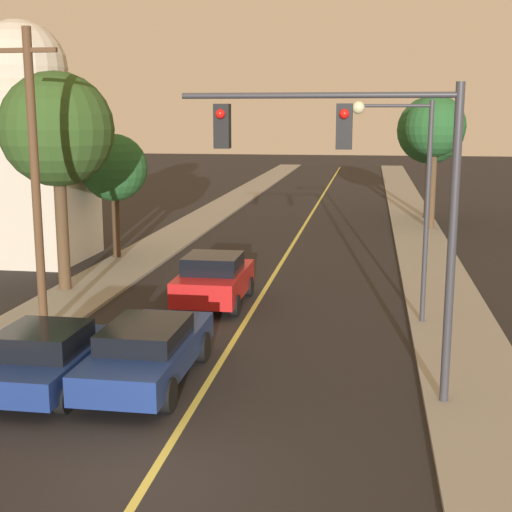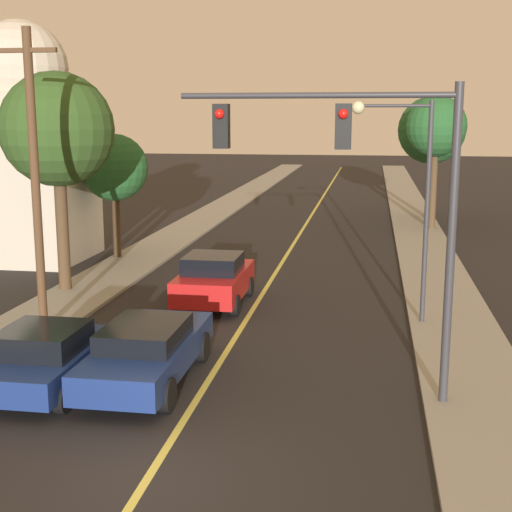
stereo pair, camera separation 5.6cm
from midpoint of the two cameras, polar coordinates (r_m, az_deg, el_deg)
ground_plane at (r=12.55m, az=-8.85°, el=-17.50°), size 200.00×200.00×0.00m
road_surface at (r=46.96m, az=4.70°, el=3.83°), size 9.55×80.00×0.01m
sidewalk_left at (r=47.79m, az=-2.54°, el=4.05°), size 2.50×80.00×0.12m
sidewalk_right at (r=46.89m, az=12.08°, el=3.68°), size 2.50×80.00×0.12m
car_near_lane_front at (r=16.46m, az=-8.71°, el=-7.46°), size 2.01×5.04×1.44m
car_near_lane_second at (r=22.89m, az=-3.45°, el=-1.86°), size 2.07×4.02×1.65m
car_outer_lane_front at (r=16.58m, az=-16.48°, el=-7.76°), size 2.04×3.99×1.45m
traffic_signal_mast at (r=14.56m, az=8.58°, el=6.38°), size 5.61×0.42×6.52m
streetlamp_right at (r=20.56m, az=11.92°, el=6.12°), size 2.25×0.36×6.29m
utility_pole_left at (r=20.13m, az=-17.32°, el=6.00°), size 1.60×0.24×8.14m
tree_left_near at (r=24.78m, az=-15.70°, el=9.64°), size 3.78×3.78×7.31m
tree_left_far at (r=30.16m, az=-11.36°, el=6.90°), size 2.77×2.77×5.14m
tree_right_near at (r=38.47m, az=14.10°, el=9.95°), size 3.15×3.15×6.90m
tree_right_far at (r=42.37m, az=13.78°, el=9.71°), size 3.82×3.82×6.96m
domed_building_left at (r=31.22m, az=-18.04°, el=8.14°), size 4.65×4.65×9.78m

